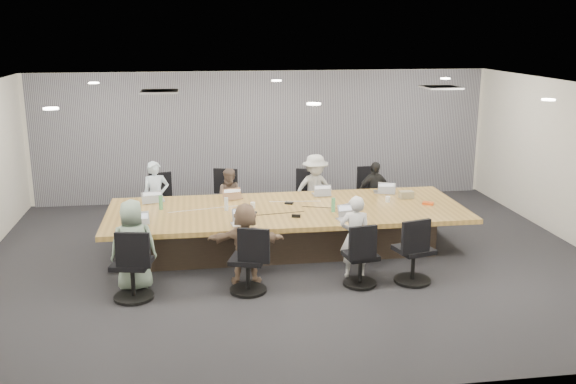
{
  "coord_description": "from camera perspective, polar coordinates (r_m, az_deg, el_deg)",
  "views": [
    {
      "loc": [
        -1.53,
        -9.8,
        3.73
      ],
      "look_at": [
        0.0,
        0.4,
        1.05
      ],
      "focal_mm": 40.0,
      "sensor_mm": 36.0,
      "label": 1
    }
  ],
  "objects": [
    {
      "name": "conference_table",
      "position": [
        10.93,
        -0.08,
        -3.16
      ],
      "size": [
        6.0,
        2.2,
        0.74
      ],
      "color": "#392D23",
      "rests_on": "ground"
    },
    {
      "name": "snack_packet",
      "position": [
        11.32,
        12.34,
        -0.99
      ],
      "size": [
        0.22,
        0.2,
        0.04
      ],
      "primitive_type": "cube",
      "rotation": [
        0.0,
        0.0,
        -0.52
      ],
      "color": "#E35116",
      "rests_on": "conference_table"
    },
    {
      "name": "chair_0",
      "position": [
        12.48,
        -11.51,
        -1.21
      ],
      "size": [
        0.67,
        0.67,
        0.8
      ],
      "primitive_type": null,
      "rotation": [
        0.0,
        0.0,
        3.42
      ],
      "color": "black",
      "rests_on": "ground"
    },
    {
      "name": "chair_3",
      "position": [
        12.92,
        7.18,
        -0.52
      ],
      "size": [
        0.57,
        0.57,
        0.79
      ],
      "primitive_type": null,
      "rotation": [
        0.0,
        0.0,
        3.21
      ],
      "color": "black",
      "rests_on": "ground"
    },
    {
      "name": "laptop_6",
      "position": [
        10.24,
        5.23,
        -2.43
      ],
      "size": [
        0.34,
        0.27,
        0.02
      ],
      "primitive_type": "cube",
      "rotation": [
        0.0,
        0.0,
        0.22
      ],
      "color": "#B2B2B7",
      "rests_on": "conference_table"
    },
    {
      "name": "person_1",
      "position": [
        12.09,
        -5.07,
        -0.6
      ],
      "size": [
        0.62,
        0.51,
        1.16
      ],
      "primitive_type": "imported",
      "rotation": [
        0.0,
        0.0,
        6.14
      ],
      "color": "brown",
      "rests_on": "ground"
    },
    {
      "name": "wall_front",
      "position": [
        6.44,
        5.86,
        -6.73
      ],
      "size": [
        10.0,
        0.0,
        2.8
      ],
      "primitive_type": "cube",
      "rotation": [
        -1.57,
        0.0,
        0.0
      ],
      "color": "beige",
      "rests_on": "ground"
    },
    {
      "name": "person_6",
      "position": [
        9.76,
        5.98,
        -3.97
      ],
      "size": [
        0.51,
        0.38,
        1.28
      ],
      "primitive_type": "imported",
      "rotation": [
        0.0,
        0.0,
        2.98
      ],
      "color": "silver",
      "rests_on": "ground"
    },
    {
      "name": "cup_white_far",
      "position": [
        10.85,
        -3.15,
        -1.18
      ],
      "size": [
        0.09,
        0.09,
        0.1
      ],
      "primitive_type": "cylinder",
      "rotation": [
        0.0,
        0.0,
        0.19
      ],
      "color": "white",
      "rests_on": "conference_table"
    },
    {
      "name": "floor",
      "position": [
        10.6,
        0.32,
        -6.04
      ],
      "size": [
        10.0,
        8.0,
        0.0
      ],
      "primitive_type": "cube",
      "color": "#252529",
      "rests_on": "ground"
    },
    {
      "name": "mic_left",
      "position": [
        10.55,
        -3.22,
        -1.85
      ],
      "size": [
        0.18,
        0.15,
        0.03
      ],
      "primitive_type": "cube",
      "rotation": [
        0.0,
        0.0,
        -0.37
      ],
      "color": "black",
      "rests_on": "conference_table"
    },
    {
      "name": "bottle_green_right",
      "position": [
        10.63,
        4.05,
        -1.15
      ],
      "size": [
        0.07,
        0.07,
        0.24
      ],
      "primitive_type": "cylinder",
      "rotation": [
        0.0,
        0.0,
        0.13
      ],
      "color": "#4D9F64",
      "rests_on": "conference_table"
    },
    {
      "name": "chair_2",
      "position": [
        12.66,
        2.11,
        -0.76
      ],
      "size": [
        0.65,
        0.65,
        0.77
      ],
      "primitive_type": null,
      "rotation": [
        0.0,
        0.0,
        2.85
      ],
      "color": "black",
      "rests_on": "ground"
    },
    {
      "name": "person_4",
      "position": [
        9.5,
        -13.59,
        -4.63
      ],
      "size": [
        0.7,
        0.5,
        1.34
      ],
      "primitive_type": "imported",
      "rotation": [
        0.0,
        0.0,
        3.25
      ],
      "color": "gray",
      "rests_on": "ground"
    },
    {
      "name": "chair_7",
      "position": [
        9.75,
        11.09,
        -5.52
      ],
      "size": [
        0.71,
        0.71,
        0.86
      ],
      "primitive_type": null,
      "rotation": [
        0.0,
        0.0,
        0.26
      ],
      "color": "black",
      "rests_on": "ground"
    },
    {
      "name": "laptop_3",
      "position": [
        12.0,
        8.38,
        0.01
      ],
      "size": [
        0.36,
        0.28,
        0.02
      ],
      "primitive_type": "cube",
      "rotation": [
        0.0,
        0.0,
        2.94
      ],
      "color": "#B2B2B7",
      "rests_on": "conference_table"
    },
    {
      "name": "mic_right",
      "position": [
        11.1,
        0.09,
        -0.99
      ],
      "size": [
        0.17,
        0.14,
        0.03
      ],
      "primitive_type": "cube",
      "rotation": [
        0.0,
        0.0,
        -0.43
      ],
      "color": "black",
      "rests_on": "conference_table"
    },
    {
      "name": "cup_white_near",
      "position": [
        11.35,
        8.86,
        -0.63
      ],
      "size": [
        0.09,
        0.09,
        0.1
      ],
      "primitive_type": "cylinder",
      "rotation": [
        0.0,
        0.0,
        -0.08
      ],
      "color": "white",
      "rests_on": "conference_table"
    },
    {
      "name": "wall_back",
      "position": [
        14.08,
        -2.18,
        5.02
      ],
      "size": [
        10.0,
        0.0,
        2.8
      ],
      "primitive_type": "cube",
      "rotation": [
        1.57,
        0.0,
        0.0
      ],
      "color": "beige",
      "rests_on": "ground"
    },
    {
      "name": "bottle_clear",
      "position": [
        10.73,
        -5.51,
        -1.07
      ],
      "size": [
        0.08,
        0.08,
        0.22
      ],
      "primitive_type": "cylinder",
      "rotation": [
        0.0,
        0.0,
        -0.18
      ],
      "color": "silver",
      "rests_on": "conference_table"
    },
    {
      "name": "chair_5",
      "position": [
        9.24,
        -3.59,
        -6.46
      ],
      "size": [
        0.71,
        0.71,
        0.84
      ],
      "primitive_type": null,
      "rotation": [
        0.0,
        0.0,
        -0.31
      ],
      "color": "black",
      "rests_on": "ground"
    },
    {
      "name": "person_5",
      "position": [
        9.5,
        -3.79,
        -4.58
      ],
      "size": [
        1.18,
        0.49,
        1.24
      ],
      "primitive_type": "imported",
      "rotation": [
        0.0,
        0.0,
        3.03
      ],
      "color": "#7D624C",
      "rests_on": "ground"
    },
    {
      "name": "laptop_5",
      "position": [
        9.98,
        -4.07,
        -2.85
      ],
      "size": [
        0.37,
        0.28,
        0.02
      ],
      "primitive_type": "cube",
      "rotation": [
        0.0,
        0.0,
        0.13
      ],
      "color": "#B2B2B7",
      "rests_on": "conference_table"
    },
    {
      "name": "person_3",
      "position": [
        12.54,
        7.64,
        -0.02
      ],
      "size": [
        0.75,
        0.42,
        1.2
      ],
      "primitive_type": "imported",
      "rotation": [
        0.0,
        0.0,
        6.47
      ],
      "color": "black",
      "rests_on": "ground"
    },
    {
      "name": "stapler",
      "position": [
        10.31,
        0.72,
        -2.14
      ],
      "size": [
        0.15,
        0.07,
        0.05
      ],
      "primitive_type": "cube",
      "rotation": [
        0.0,
        0.0,
        -0.27
      ],
      "color": "black",
      "rests_on": "conference_table"
    },
    {
      "name": "laptop_2",
      "position": [
        11.72,
        2.93,
        -0.2
      ],
      "size": [
        0.31,
        0.21,
        0.02
      ],
      "primitive_type": "cube",
      "rotation": [
        0.0,
        0.0,
        3.14
      ],
      "color": "#B2B2B7",
      "rests_on": "conference_table"
    },
    {
      "name": "curtain",
      "position": [
        14.0,
        -2.14,
        4.97
      ],
      "size": [
        9.8,
        0.04,
        2.8
      ],
      "primitive_type": "cube",
      "color": "gray",
      "rests_on": "ground"
    },
    {
      "name": "person_0",
      "position": [
        12.07,
        -11.65,
        -0.45
      ],
      "size": [
        0.54,
        0.41,
        1.33
      ],
      "primitive_type": "imported",
      "rotation": [
        0.0,
        0.0,
        6.47
      ],
      "color": "silver",
      "rests_on": "ground"
    },
    {
      "name": "canvas_bag",
      "position": [
        11.64,
        10.47,
        -0.24
      ],
      "size": [
        0.25,
        0.16,
        0.13
      ],
      "primitive_type": "cube",
      "rotation": [
        0.0,
        0.0,
        0.05
      ],
      "color": "gray",
      "rests_on": "conference_table"
    },
    {
      "name": "mug_brown",
      "position": [
        10.44,
        -14.34,
        -2.2
      ],
      "size": [
        0.11,
        0.11,
        0.12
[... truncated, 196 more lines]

